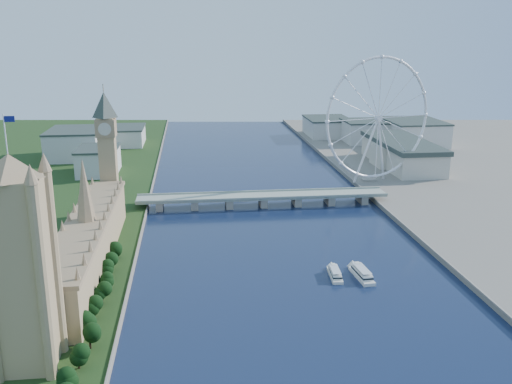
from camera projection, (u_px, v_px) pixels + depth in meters
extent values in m
cube|color=tan|center=(22.00, 276.00, 242.37)|extent=(22.00, 22.00, 86.00)
pyramid|color=#937A59|center=(8.00, 154.00, 228.39)|extent=(28.16, 28.16, 10.00)
cylinder|color=silver|center=(5.00, 134.00, 226.28)|extent=(0.50, 0.50, 16.00)
cube|color=navy|center=(9.00, 119.00, 224.95)|extent=(4.00, 0.16, 2.40)
cube|color=tan|center=(89.00, 245.00, 360.98)|extent=(24.00, 200.00, 28.00)
cone|color=#937A59|center=(84.00, 190.00, 351.49)|extent=(12.00, 12.00, 40.00)
cube|color=tan|center=(109.00, 167.00, 457.61)|extent=(13.00, 13.00, 80.00)
cube|color=#937A59|center=(106.00, 128.00, 449.17)|extent=(15.00, 15.00, 14.00)
pyramid|color=#2D3833|center=(103.00, 92.00, 441.78)|extent=(20.02, 20.02, 20.00)
cube|color=gray|center=(263.00, 196.00, 502.05)|extent=(220.00, 22.00, 2.00)
cube|color=gray|center=(160.00, 205.00, 493.27)|extent=(6.00, 20.00, 7.50)
cube|color=gray|center=(195.00, 204.00, 496.62)|extent=(6.00, 20.00, 7.50)
cube|color=gray|center=(229.00, 202.00, 499.96)|extent=(6.00, 20.00, 7.50)
cube|color=gray|center=(263.00, 201.00, 503.30)|extent=(6.00, 20.00, 7.50)
cube|color=gray|center=(296.00, 200.00, 506.65)|extent=(6.00, 20.00, 7.50)
cube|color=gray|center=(329.00, 199.00, 509.99)|extent=(6.00, 20.00, 7.50)
cube|color=gray|center=(362.00, 198.00, 513.34)|extent=(6.00, 20.00, 7.50)
torus|color=silver|center=(378.00, 118.00, 552.44)|extent=(113.60, 39.12, 118.60)
cylinder|color=silver|center=(378.00, 118.00, 552.44)|extent=(7.25, 6.61, 6.00)
cube|color=gray|center=(369.00, 180.00, 578.56)|extent=(14.00, 10.00, 2.00)
cube|color=beige|center=(99.00, 161.00, 606.80)|extent=(40.00, 60.00, 26.00)
cube|color=beige|center=(76.00, 144.00, 687.78)|extent=(60.00, 80.00, 32.00)
cube|color=beige|center=(125.00, 136.00, 771.32)|extent=(50.00, 70.00, 22.00)
cube|color=beige|center=(366.00, 132.00, 788.15)|extent=(60.00, 60.00, 28.00)
cube|color=beige|center=(413.00, 133.00, 775.42)|extent=(70.00, 90.00, 30.00)
cube|color=beige|center=(328.00, 127.00, 841.71)|extent=(60.00, 80.00, 24.00)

